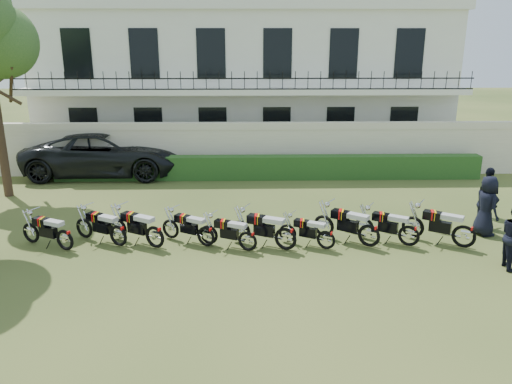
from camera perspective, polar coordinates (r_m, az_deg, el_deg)
ground at (r=14.49m, az=-1.25°, el=-6.08°), size 100.00×100.00×0.00m
perimeter_wall at (r=21.81m, az=-1.28°, el=5.02°), size 30.00×0.35×2.30m
hedge at (r=21.20m, az=1.44°, el=2.82°), size 18.00×0.60×1.00m
building at (r=27.37m, az=-1.31°, el=12.81°), size 20.40×9.60×7.40m
motorcycle_0 at (r=14.90m, az=-21.06°, el=-4.61°), size 1.76×0.95×1.04m
motorcycle_1 at (r=14.72m, az=-15.50°, el=-4.29°), size 1.75×1.04×1.06m
motorcycle_2 at (r=14.34m, az=-11.51°, el=-4.47°), size 1.81×1.10×1.11m
motorcycle_3 at (r=14.26m, az=-5.75°, el=-4.54°), size 1.64×0.99×1.00m
motorcycle_4 at (r=13.89m, az=-0.96°, el=-5.10°), size 1.67×0.88×0.98m
motorcycle_5 at (r=13.95m, az=3.42°, el=-4.74°), size 1.91×1.00×1.12m
motorcycle_6 at (r=14.15m, az=8.04°, el=-4.94°), size 1.56×0.88×0.94m
motorcycle_7 at (r=14.49m, az=12.84°, el=-4.28°), size 1.77×1.28×1.14m
motorcycle_8 at (r=14.86m, az=17.12°, el=-4.25°), size 1.71×1.06×1.05m
motorcycle_9 at (r=15.25m, az=22.73°, el=-4.13°), size 1.81×1.22×1.14m
suv at (r=22.74m, az=-16.77°, el=4.23°), size 6.86×3.24×1.90m
officer_3 at (r=16.47m, az=24.87°, el=-1.43°), size 0.71×0.97×1.84m
officer_4 at (r=17.21m, az=24.85°, el=-1.11°), size 0.78×0.90×1.59m
officer_5 at (r=18.14m, az=24.93°, el=-0.07°), size 0.47×1.02×1.70m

